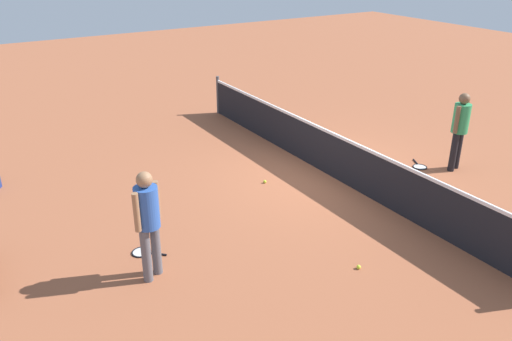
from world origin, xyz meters
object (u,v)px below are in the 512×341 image
Objects in this scene: tennis_racket_far_player at (419,166)px; tennis_ball_near_player at (265,182)px; tennis_ball_midcourt at (359,267)px; tennis_ball_baseline at (152,193)px; player_near_side at (148,217)px; player_far_side at (460,125)px; tennis_racket_near_player at (143,252)px.

tennis_ball_near_player is at bearing -107.85° from tennis_racket_far_player.
tennis_ball_midcourt and tennis_ball_baseline have the same top height.
player_near_side is 7.03m from player_far_side.
tennis_ball_baseline reaches higher than tennis_racket_near_player.
player_near_side is at bearing -87.34° from player_far_side.
tennis_ball_midcourt is (1.77, -4.29, -0.98)m from player_far_side.
tennis_ball_baseline is at bearing 155.23° from tennis_racket_near_player.
player_near_side reaches higher than tennis_ball_near_player.
tennis_ball_midcourt is (1.45, 2.73, -0.98)m from player_near_side.
tennis_ball_midcourt is (2.23, -3.76, 0.02)m from tennis_racket_far_player.
tennis_racket_near_player is 6.40m from tennis_racket_far_player.
player_near_side is 2.92m from tennis_ball_baseline.
tennis_ball_baseline is (-2.25, -6.06, -0.98)m from player_far_side.
tennis_racket_near_player is at bearing -92.92° from player_far_side.
tennis_ball_near_player is at bearing 111.21° from tennis_racket_near_player.
tennis_ball_midcourt is at bearing -7.01° from tennis_ball_near_player.
player_near_side is at bearing -7.27° from tennis_racket_near_player.
tennis_ball_near_player is (-1.87, 3.14, -0.98)m from player_near_side.
player_far_side reaches higher than tennis_ball_baseline.
tennis_ball_baseline is at bearing -110.39° from player_far_side.
tennis_racket_near_player is at bearing -24.77° from tennis_ball_baseline.
tennis_racket_far_player is at bearing 72.15° from tennis_ball_near_player.
tennis_ball_near_player is (-1.54, -3.88, -0.98)m from player_far_side.
player_near_side is 2.85× the size of tennis_racket_far_player.
player_near_side is at bearing -59.28° from tennis_ball_near_player.
tennis_racket_far_player is 9.03× the size of tennis_ball_baseline.
tennis_racket_far_player is 9.03× the size of tennis_ball_midcourt.
tennis_ball_near_player is 3.34m from tennis_ball_midcourt.
tennis_racket_far_player is (-0.79, 6.49, -1.00)m from player_near_side.
player_far_side is at bearing 68.39° from tennis_ball_near_player.
player_far_side is 6.54m from tennis_ball_baseline.
tennis_ball_near_player and tennis_ball_midcourt have the same top height.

